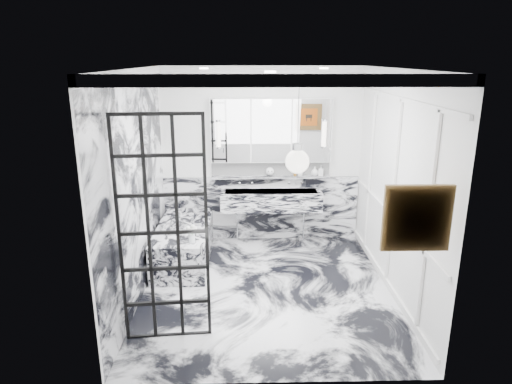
{
  "coord_description": "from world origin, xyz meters",
  "views": [
    {
      "loc": [
        -0.26,
        -5.38,
        2.93
      ],
      "look_at": [
        -0.12,
        0.5,
        1.18
      ],
      "focal_mm": 32.0,
      "sensor_mm": 36.0,
      "label": 1
    }
  ],
  "objects_px": {
    "trough_sink": "(271,200)",
    "bathtub": "(184,244)",
    "mirror_cabinet": "(271,131)",
    "crittall_door": "(163,233)"
  },
  "relations": [
    {
      "from": "mirror_cabinet",
      "to": "trough_sink",
      "type": "bearing_deg",
      "value": -90.0
    },
    {
      "from": "trough_sink",
      "to": "bathtub",
      "type": "distance_m",
      "value": 1.55
    },
    {
      "from": "trough_sink",
      "to": "mirror_cabinet",
      "type": "relative_size",
      "value": 0.84
    },
    {
      "from": "crittall_door",
      "to": "mirror_cabinet",
      "type": "height_order",
      "value": "crittall_door"
    },
    {
      "from": "crittall_door",
      "to": "trough_sink",
      "type": "bearing_deg",
      "value": 59.63
    },
    {
      "from": "bathtub",
      "to": "trough_sink",
      "type": "bearing_deg",
      "value": 26.48
    },
    {
      "from": "crittall_door",
      "to": "trough_sink",
      "type": "distance_m",
      "value": 2.9
    },
    {
      "from": "trough_sink",
      "to": "mirror_cabinet",
      "type": "xyz_separation_m",
      "value": [
        -0.0,
        0.17,
        1.09
      ]
    },
    {
      "from": "mirror_cabinet",
      "to": "bathtub",
      "type": "height_order",
      "value": "mirror_cabinet"
    },
    {
      "from": "trough_sink",
      "to": "bathtub",
      "type": "relative_size",
      "value": 0.97
    }
  ]
}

